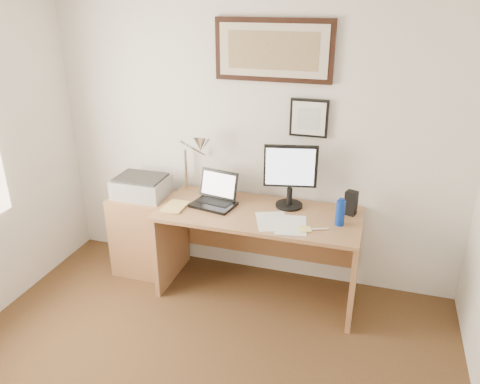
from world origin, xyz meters
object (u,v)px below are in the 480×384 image
at_px(lcd_monitor, 290,173).
at_px(desk, 261,234).
at_px(printer, 141,186).
at_px(side_cabinet, 144,234).
at_px(book, 166,205).
at_px(laptop, 215,197).
at_px(water_bottle, 340,213).

bearing_deg(lcd_monitor, desk, -156.79).
distance_m(lcd_monitor, printer, 1.29).
bearing_deg(lcd_monitor, printer, -175.12).
relative_size(side_cabinet, book, 3.17).
xyz_separation_m(desk, laptop, (-0.39, -0.03, 0.29)).
bearing_deg(laptop, book, -155.94).
bearing_deg(book, side_cabinet, 152.68).
bearing_deg(book, desk, 14.56).
relative_size(desk, lcd_monitor, 3.08).
height_order(laptop, printer, laptop).
xyz_separation_m(side_cabinet, lcd_monitor, (1.27, 0.12, 0.68)).
distance_m(side_cabinet, water_bottle, 1.77).
height_order(book, desk, book).
distance_m(book, laptop, 0.41).
xyz_separation_m(side_cabinet, laptop, (0.68, 0.00, 0.44)).
bearing_deg(book, printer, 150.40).
relative_size(desk, printer, 3.64).
xyz_separation_m(water_bottle, book, (-1.39, -0.08, -0.09)).
distance_m(side_cabinet, printer, 0.45).
xyz_separation_m(laptop, printer, (-0.68, 0.01, 0.01)).
distance_m(laptop, printer, 0.68).
bearing_deg(book, laptop, 24.06).
bearing_deg(desk, lcd_monitor, 23.21).
distance_m(side_cabinet, laptop, 0.81).
height_order(book, laptop, laptop).
bearing_deg(desk, laptop, -175.42).
height_order(side_cabinet, desk, desk).
distance_m(water_bottle, lcd_monitor, 0.51).
bearing_deg(printer, laptop, -0.82).
xyz_separation_m(side_cabinet, printer, (0.00, 0.01, 0.45)).
bearing_deg(water_bottle, book, -176.71).
relative_size(water_bottle, lcd_monitor, 0.38).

